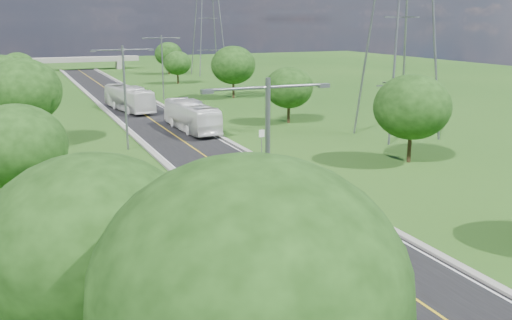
{
  "coord_description": "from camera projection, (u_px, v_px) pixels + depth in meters",
  "views": [
    {
      "loc": [
        -15.95,
        -9.88,
        12.39
      ],
      "look_at": [
        -0.98,
        24.96,
        3.0
      ],
      "focal_mm": 40.0,
      "sensor_mm": 36.0,
      "label": 1
    }
  ],
  "objects": [
    {
      "name": "bus_outbound",
      "position": [
        192.0,
        116.0,
        64.36
      ],
      "size": [
        3.34,
        12.06,
        3.33
      ],
      "primitive_type": "imported",
      "rotation": [
        0.0,
        0.0,
        3.19
      ],
      "color": "white",
      "rests_on": "road"
    },
    {
      "name": "bus_inbound",
      "position": [
        129.0,
        98.0,
        78.57
      ],
      "size": [
        4.87,
        12.52,
        3.4
      ],
      "primitive_type": "imported",
      "rotation": [
        0.0,
        0.0,
        0.17
      ],
      "color": "white",
      "rests_on": "road"
    },
    {
      "name": "streetlight_far_right",
      "position": [
        162.0,
        62.0,
        88.33
      ],
      "size": [
        5.9,
        0.25,
        10.0
      ],
      "color": "slate",
      "rests_on": "ground"
    },
    {
      "name": "tree_rd",
      "position": [
        233.0,
        65.0,
        90.93
      ],
      "size": [
        7.14,
        7.14,
        8.3
      ],
      "color": "black",
      "rests_on": "ground"
    },
    {
      "name": "streetlight_mid_left",
      "position": [
        125.0,
        89.0,
        54.3
      ],
      "size": [
        5.9,
        0.25,
        10.0
      ],
      "color": "slate",
      "rests_on": "ground"
    },
    {
      "name": "overpass",
      "position": [
        78.0,
        60.0,
        142.17
      ],
      "size": [
        30.0,
        3.0,
        3.2
      ],
      "color": "gray",
      "rests_on": "ground"
    },
    {
      "name": "tree_rb",
      "position": [
        412.0,
        107.0,
        49.6
      ],
      "size": [
        6.72,
        6.72,
        7.82
      ],
      "color": "black",
      "rests_on": "ground"
    },
    {
      "name": "tree_rc",
      "position": [
        289.0,
        88.0,
        68.98
      ],
      "size": [
        5.88,
        5.88,
        6.84
      ],
      "color": "black",
      "rests_on": "ground"
    },
    {
      "name": "tree_re",
      "position": [
        177.0,
        63.0,
        111.67
      ],
      "size": [
        5.46,
        5.46,
        6.35
      ],
      "color": "black",
      "rests_on": "ground"
    },
    {
      "name": "road",
      "position": [
        142.0,
        114.0,
        76.75
      ],
      "size": [
        8.0,
        150.0,
        0.06
      ],
      "primitive_type": "cube",
      "color": "black",
      "rests_on": "ground"
    },
    {
      "name": "tree_lc",
      "position": [
        22.0,
        91.0,
        55.4
      ],
      "size": [
        7.56,
        7.56,
        8.79
      ],
      "color": "black",
      "rests_on": "ground"
    },
    {
      "name": "tree_la",
      "position": [
        93.0,
        246.0,
        18.4
      ],
      "size": [
        7.14,
        7.14,
        8.3
      ],
      "color": "black",
      "rests_on": "ground"
    },
    {
      "name": "tree_le",
      "position": [
        18.0,
        67.0,
        98.69
      ],
      "size": [
        5.88,
        5.88,
        6.84
      ],
      "color": "black",
      "rests_on": "ground"
    },
    {
      "name": "speed_limit_sign",
      "position": [
        262.0,
        138.0,
        53.38
      ],
      "size": [
        0.55,
        0.09,
        2.4
      ],
      "color": "slate",
      "rests_on": "ground"
    },
    {
      "name": "ground",
      "position": [
        153.0,
        121.0,
        71.41
      ],
      "size": [
        260.0,
        260.0,
        0.0
      ],
      "primitive_type": "plane",
      "color": "#1F4814",
      "rests_on": "ground"
    },
    {
      "name": "power_tower_far",
      "position": [
        208.0,
        12.0,
        127.06
      ],
      "size": [
        9.0,
        6.4,
        28.0
      ],
      "color": "slate",
      "rests_on": "ground"
    },
    {
      "name": "curb_right",
      "position": [
        173.0,
        111.0,
        78.36
      ],
      "size": [
        0.5,
        150.0,
        0.22
      ],
      "primitive_type": "cube",
      "color": "gray",
      "rests_on": "ground"
    },
    {
      "name": "tree_rf",
      "position": [
        168.0,
        54.0,
        130.7
      ],
      "size": [
        6.3,
        6.3,
        7.33
      ],
      "color": "black",
      "rests_on": "ground"
    },
    {
      "name": "streetlight_near_left",
      "position": [
        268.0,
        171.0,
        24.87
      ],
      "size": [
        5.9,
        0.25,
        10.0
      ],
      "color": "slate",
      "rests_on": "ground"
    },
    {
      "name": "curb_left",
      "position": [
        110.0,
        115.0,
        75.1
      ],
      "size": [
        0.5,
        150.0,
        0.22
      ],
      "primitive_type": "cube",
      "color": "gray",
      "rests_on": "ground"
    },
    {
      "name": "tree_lf",
      "position": [
        250.0,
        290.0,
        14.05
      ],
      "size": [
        7.98,
        7.98,
        9.28
      ],
      "color": "black",
      "rests_on": "ground"
    },
    {
      "name": "power_tower_near",
      "position": [
        403.0,
        3.0,
        58.64
      ],
      "size": [
        9.0,
        6.4,
        28.0
      ],
      "color": "slate",
      "rests_on": "ground"
    },
    {
      "name": "tree_lb",
      "position": [
        16.0,
        147.0,
        35.62
      ],
      "size": [
        6.3,
        6.3,
        7.33
      ],
      "color": "black",
      "rests_on": "ground"
    },
    {
      "name": "tree_ld",
      "position": [
        1.0,
        76.0,
        76.18
      ],
      "size": [
        6.72,
        6.72,
        7.82
      ],
      "color": "black",
      "rests_on": "ground"
    }
  ]
}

